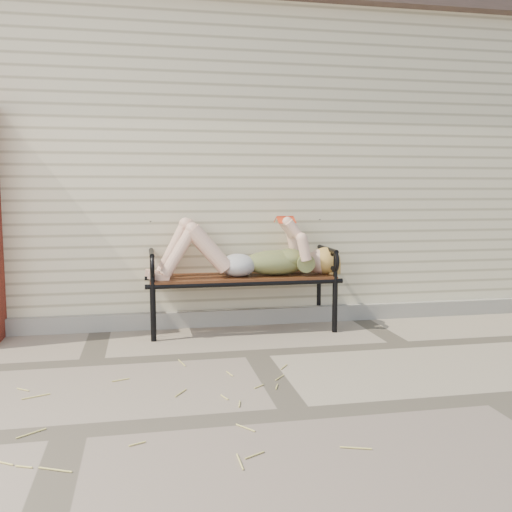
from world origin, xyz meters
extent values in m
plane|color=gray|center=(0.00, 0.00, 0.00)|extent=(80.00, 80.00, 0.00)
cube|color=beige|center=(0.00, 3.00, 1.50)|extent=(8.00, 4.00, 3.00)
cube|color=#4E3B37|center=(0.00, 3.00, 3.15)|extent=(8.30, 4.30, 0.30)
cube|color=gray|center=(0.00, 0.97, 0.07)|extent=(8.00, 0.10, 0.15)
cylinder|color=black|center=(-0.78, 0.52, 0.25)|extent=(0.05, 0.05, 0.49)
cylinder|color=black|center=(-0.78, 1.01, 0.25)|extent=(0.05, 0.05, 0.49)
cylinder|color=black|center=(0.83, 0.52, 0.25)|extent=(0.05, 0.05, 0.49)
cylinder|color=black|center=(0.83, 1.01, 0.25)|extent=(0.05, 0.05, 0.49)
cube|color=#522A15|center=(0.03, 0.77, 0.49)|extent=(1.66, 0.53, 0.03)
cylinder|color=black|center=(0.03, 0.52, 0.47)|extent=(1.74, 0.04, 0.04)
cylinder|color=black|center=(0.03, 1.01, 0.47)|extent=(1.74, 0.04, 0.04)
torus|color=black|center=(0.03, 1.13, 1.03)|extent=(0.30, 0.04, 0.30)
ellipsoid|color=#09293F|center=(0.33, 0.73, 0.62)|extent=(0.59, 0.34, 0.23)
ellipsoid|color=#09293F|center=(0.46, 0.73, 0.66)|extent=(0.28, 0.33, 0.17)
ellipsoid|color=#B2B1B6|center=(-0.02, 0.73, 0.60)|extent=(0.33, 0.37, 0.21)
sphere|color=beige|center=(0.76, 0.73, 0.62)|extent=(0.24, 0.24, 0.24)
ellipsoid|color=tan|center=(0.81, 0.73, 0.63)|extent=(0.27, 0.28, 0.25)
cube|color=red|center=(0.42, 0.73, 1.03)|extent=(0.15, 0.02, 0.02)
cube|color=white|center=(0.42, 0.69, 1.01)|extent=(0.15, 0.10, 0.05)
cube|color=white|center=(0.42, 0.78, 1.01)|extent=(0.15, 0.10, 0.05)
cube|color=red|center=(0.42, 0.68, 1.01)|extent=(0.16, 0.10, 0.06)
cube|color=red|center=(0.42, 0.78, 1.01)|extent=(0.16, 0.10, 0.06)
cylinder|color=#C9BC62|center=(-0.16, -0.30, 0.01)|extent=(0.14, 0.04, 0.01)
cylinder|color=#C9BC62|center=(-1.67, -0.70, 0.01)|extent=(0.11, 0.09, 0.01)
cylinder|color=#C9BC62|center=(-1.07, -0.49, 0.01)|extent=(0.08, 0.10, 0.01)
cylinder|color=#C9BC62|center=(-0.61, -1.14, 0.01)|extent=(0.17, 0.06, 0.01)
cylinder|color=#C9BC62|center=(-1.21, -0.23, 0.01)|extent=(0.07, 0.08, 0.01)
cylinder|color=#C9BC62|center=(-0.83, -0.47, 0.01)|extent=(0.09, 0.02, 0.01)
cylinder|color=#C9BC62|center=(-0.44, -0.87, 0.01)|extent=(0.13, 0.04, 0.01)
cylinder|color=#C9BC62|center=(-0.02, -0.88, 0.01)|extent=(0.10, 0.09, 0.01)
cylinder|color=#C9BC62|center=(-1.45, -1.19, 0.01)|extent=(0.02, 0.08, 0.01)
cylinder|color=#C9BC62|center=(-0.77, -0.92, 0.01)|extent=(0.13, 0.03, 0.01)
cylinder|color=#C9BC62|center=(-0.03, -1.40, 0.01)|extent=(0.10, 0.13, 0.01)
cylinder|color=#C9BC62|center=(-1.13, -0.58, 0.01)|extent=(0.09, 0.02, 0.01)
cylinder|color=#C9BC62|center=(-0.34, -0.93, 0.01)|extent=(0.18, 0.05, 0.01)
cylinder|color=#C9BC62|center=(-0.14, -1.71, 0.01)|extent=(0.13, 0.13, 0.01)
cylinder|color=#C9BC62|center=(-0.92, -0.43, 0.01)|extent=(0.08, 0.09, 0.01)
cylinder|color=#C9BC62|center=(-0.99, -0.92, 0.01)|extent=(0.05, 0.08, 0.01)
cylinder|color=#C9BC62|center=(0.09, -0.17, 0.01)|extent=(0.10, 0.06, 0.01)
cylinder|color=#C9BC62|center=(0.13, -1.75, 0.01)|extent=(0.10, 0.07, 0.01)
cylinder|color=#C9BC62|center=(-0.22, -1.28, 0.01)|extent=(0.06, 0.12, 0.01)
cylinder|color=#C9BC62|center=(-1.39, -1.77, 0.01)|extent=(0.06, 0.09, 0.01)
camera|label=1|loc=(-0.84, -4.29, 1.28)|focal=40.00mm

